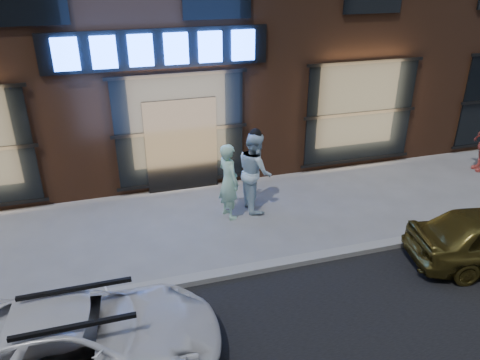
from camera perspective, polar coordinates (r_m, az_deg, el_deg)
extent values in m
plane|color=slate|center=(9.08, -2.30, -11.76)|extent=(90.00, 90.00, 0.00)
cube|color=gray|center=(9.05, -2.30, -11.46)|extent=(60.00, 0.25, 0.12)
cube|color=black|center=(11.20, -9.95, 15.47)|extent=(5.20, 0.06, 0.90)
cube|color=black|center=(11.87, -7.14, 4.16)|extent=(1.80, 0.10, 2.40)
cube|color=#FFBF72|center=(11.79, -7.30, 6.07)|extent=(3.00, 0.04, 2.60)
cube|color=black|center=(11.75, -7.27, 6.01)|extent=(3.20, 0.06, 2.80)
cube|color=#FFBF72|center=(13.46, 14.35, 7.96)|extent=(3.00, 0.04, 2.60)
cube|color=black|center=(13.42, 14.44, 7.91)|extent=(3.20, 0.06, 2.80)
cube|color=#2659FF|center=(11.07, -20.51, 14.16)|extent=(0.55, 0.12, 0.70)
cube|color=#2659FF|center=(11.05, -16.27, 14.72)|extent=(0.55, 0.12, 0.70)
cube|color=#2659FF|center=(11.09, -12.02, 15.20)|extent=(0.55, 0.12, 0.70)
cube|color=#2659FF|center=(11.18, -7.80, 15.59)|extent=(0.55, 0.12, 0.70)
cube|color=#2659FF|center=(11.33, -3.65, 15.90)|extent=(0.55, 0.12, 0.70)
cube|color=#2659FF|center=(11.54, 0.38, 16.12)|extent=(0.55, 0.12, 0.70)
imported|color=#B5EEC8|center=(10.59, -1.40, -0.16)|extent=(0.60, 0.75, 1.80)
imported|color=white|center=(10.95, 1.83, 1.08)|extent=(0.73, 0.94, 1.92)
imported|color=white|center=(7.42, -18.80, -17.98)|extent=(4.19, 2.24, 1.12)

